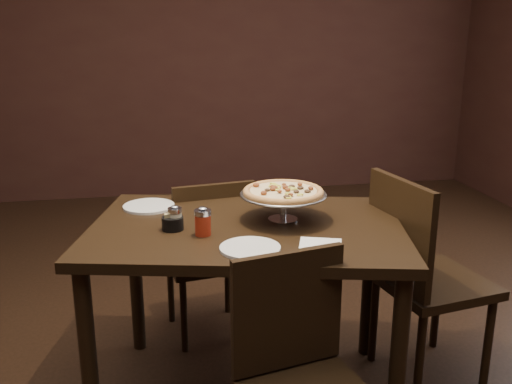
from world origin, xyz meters
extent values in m
cube|color=black|center=(0.00, 3.51, 1.40)|extent=(6.00, 0.02, 2.80)
cube|color=black|center=(0.05, 0.07, 0.80)|extent=(1.48, 1.15, 0.04)
cylinder|color=black|center=(-0.61, -0.16, 0.39)|extent=(0.07, 0.07, 0.78)
cylinder|color=black|center=(0.54, -0.43, 0.39)|extent=(0.07, 0.07, 0.78)
cylinder|color=black|center=(-0.44, 0.57, 0.39)|extent=(0.07, 0.07, 0.78)
cylinder|color=black|center=(0.71, 0.30, 0.39)|extent=(0.07, 0.07, 0.78)
cylinder|color=#B7B7BE|center=(0.22, 0.11, 0.83)|extent=(0.13, 0.13, 0.01)
cylinder|color=#B7B7BE|center=(0.22, 0.11, 0.88)|extent=(0.03, 0.03, 0.10)
cylinder|color=#B7B7BE|center=(0.22, 0.11, 0.94)|extent=(0.09, 0.09, 0.01)
cylinder|color=#96969B|center=(0.22, 0.11, 0.94)|extent=(0.37, 0.37, 0.01)
torus|color=#96969B|center=(0.22, 0.11, 0.94)|extent=(0.38, 0.38, 0.01)
cylinder|color=#945D2C|center=(0.22, 0.11, 0.95)|extent=(0.34, 0.34, 0.01)
torus|color=#945D2C|center=(0.22, 0.11, 0.95)|extent=(0.35, 0.35, 0.03)
cylinder|color=tan|center=(0.22, 0.11, 0.96)|extent=(0.29, 0.29, 0.01)
cylinder|color=beige|center=(-0.25, 0.07, 0.86)|extent=(0.06, 0.06, 0.07)
cylinder|color=#B7B7BE|center=(-0.25, 0.07, 0.91)|extent=(0.06, 0.06, 0.02)
ellipsoid|color=#B7B7BE|center=(-0.25, 0.07, 0.92)|extent=(0.03, 0.03, 0.01)
cylinder|color=maroon|center=(-0.14, -0.02, 0.87)|extent=(0.06, 0.06, 0.09)
cylinder|color=#B7B7BE|center=(-0.14, -0.02, 0.92)|extent=(0.07, 0.07, 0.02)
ellipsoid|color=#B7B7BE|center=(-0.14, -0.02, 0.94)|extent=(0.04, 0.04, 0.01)
cylinder|color=black|center=(-0.26, 0.07, 0.85)|extent=(0.09, 0.09, 0.06)
cube|color=tan|center=(-0.28, 0.07, 0.86)|extent=(0.04, 0.03, 0.06)
cube|color=tan|center=(-0.25, 0.07, 0.86)|extent=(0.04, 0.03, 0.06)
cube|color=silver|center=(0.28, -0.25, 0.83)|extent=(0.20, 0.20, 0.02)
cylinder|color=silver|center=(-0.36, 0.40, 0.83)|extent=(0.24, 0.24, 0.01)
cylinder|color=silver|center=(0.02, -0.21, 0.83)|extent=(0.23, 0.23, 0.01)
cone|color=#B7B7BE|center=(0.11, 0.06, 0.95)|extent=(0.12, 0.12, 0.00)
cylinder|color=black|center=(0.11, 0.06, 0.95)|extent=(0.04, 0.11, 0.02)
cube|color=black|center=(-0.07, 0.68, 0.43)|extent=(0.48, 0.48, 0.04)
cube|color=black|center=(-0.04, 0.49, 0.68)|extent=(0.42, 0.10, 0.44)
cylinder|color=black|center=(0.07, 0.87, 0.20)|extent=(0.04, 0.04, 0.41)
cylinder|color=black|center=(-0.26, 0.82, 0.20)|extent=(0.04, 0.04, 0.41)
cylinder|color=black|center=(0.12, 0.54, 0.20)|extent=(0.04, 0.04, 0.41)
cylinder|color=black|center=(-0.21, 0.49, 0.20)|extent=(0.04, 0.04, 0.41)
cube|color=black|center=(0.11, -0.43, 0.68)|extent=(0.41, 0.12, 0.44)
cube|color=black|center=(0.94, 0.07, 0.48)|extent=(0.54, 0.54, 0.04)
cube|color=black|center=(0.73, 0.04, 0.75)|extent=(0.11, 0.46, 0.49)
cylinder|color=black|center=(1.16, -0.08, 0.23)|extent=(0.04, 0.04, 0.46)
cylinder|color=black|center=(1.09, 0.29, 0.23)|extent=(0.04, 0.04, 0.46)
cylinder|color=black|center=(0.79, -0.14, 0.23)|extent=(0.04, 0.04, 0.46)
cylinder|color=black|center=(0.72, 0.23, 0.23)|extent=(0.04, 0.04, 0.46)
camera|label=1|loc=(-0.33, -2.19, 1.62)|focal=40.00mm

